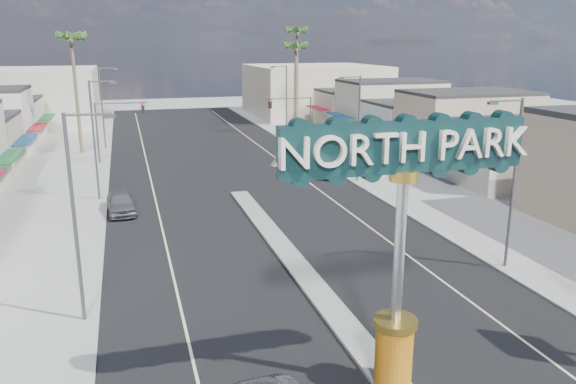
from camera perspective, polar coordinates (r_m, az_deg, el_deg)
ground at (r=45.80m, az=-5.27°, el=0.17°), size 160.00×160.00×0.00m
road at (r=45.80m, az=-5.27°, el=0.18°), size 20.00×120.00×0.01m
median_island at (r=30.98m, az=0.52°, el=-6.97°), size 1.30×30.00×0.16m
sidewalk_left at (r=45.38m, az=-22.88°, el=-1.04°), size 8.00×120.00×0.12m
sidewalk_right at (r=50.25m, az=10.59°, el=1.38°), size 8.00×120.00×0.12m
storefront_row_right at (r=65.67m, az=13.48°, el=7.00°), size 12.00×42.00×6.00m
backdrop_far_left at (r=89.88m, az=-25.27°, el=8.69°), size 20.00×20.00×8.00m
backdrop_far_right at (r=93.86m, az=2.67°, el=10.29°), size 20.00×20.00×8.00m
gateway_sign at (r=18.49m, az=11.41°, el=-3.38°), size 8.20×1.50×9.15m
traffic_signal_left at (r=57.98m, az=-17.12°, el=7.01°), size 5.09×0.45×6.00m
traffic_signal_right at (r=60.55m, az=0.66°, el=7.98°), size 5.09×0.45×6.00m
streetlight_l_near at (r=24.50m, az=-20.59°, el=-1.61°), size 2.03×0.22×9.00m
streetlight_l_mid at (r=44.05m, az=-18.92°, el=5.57°), size 2.03×0.22×9.00m
streetlight_l_far at (r=65.87m, az=-18.23°, el=8.50°), size 2.03×0.22×9.00m
streetlight_r_near at (r=30.78m, az=21.78°, el=1.53°), size 2.03×0.22×9.00m
streetlight_r_mid at (r=47.83m, az=7.03°, el=6.95°), size 2.03×0.22×9.00m
streetlight_r_far at (r=68.45m, az=-0.30°, el=9.46°), size 2.03×0.22×9.00m
palm_left_far at (r=63.67m, az=-21.13°, el=13.87°), size 2.60×2.60×13.10m
palm_right_mid at (r=72.71m, az=0.80°, el=14.15°), size 2.60×2.60×12.10m
palm_right_far at (r=79.02m, az=0.92°, el=15.51°), size 2.60×2.60×14.10m
car_parked_left at (r=41.11m, az=-16.62°, el=-1.01°), size 2.17×4.70×1.56m
car_parked_right at (r=50.93m, az=4.00°, el=2.72°), size 2.10×5.37×1.74m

